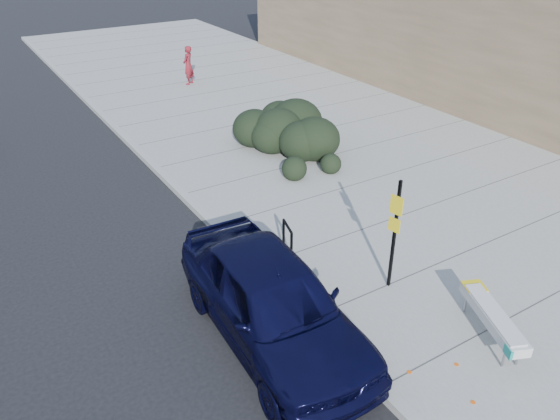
{
  "coord_description": "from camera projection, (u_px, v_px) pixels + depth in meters",
  "views": [
    {
      "loc": [
        -4.75,
        -6.47,
        6.95
      ],
      "look_at": [
        0.92,
        2.57,
        1.0
      ],
      "focal_mm": 35.0,
      "sensor_mm": 36.0,
      "label": 1
    }
  ],
  "objects": [
    {
      "name": "ground",
      "position": [
        311.0,
        324.0,
        10.38
      ],
      "size": [
        120.0,
        120.0,
        0.0
      ],
      "primitive_type": "plane",
      "color": "black",
      "rests_on": "ground"
    },
    {
      "name": "sidewalk_near",
      "position": [
        368.0,
        164.0,
        16.64
      ],
      "size": [
        11.2,
        50.0,
        0.15
      ],
      "primitive_type": "cube",
      "color": "gray",
      "rests_on": "ground"
    },
    {
      "name": "curb_near",
      "position": [
        200.0,
        211.0,
        14.04
      ],
      "size": [
        0.22,
        50.0,
        0.17
      ],
      "primitive_type": "cube",
      "color": "#9E9E99",
      "rests_on": "ground"
    },
    {
      "name": "bench",
      "position": [
        493.0,
        317.0,
        9.64
      ],
      "size": [
        1.12,
        1.89,
        0.58
      ],
      "rotation": [
        0.0,
        0.0,
        -0.41
      ],
      "color": "gray",
      "rests_on": "sidewalk_near"
    },
    {
      "name": "bike_rack",
      "position": [
        287.0,
        240.0,
        11.7
      ],
      "size": [
        0.21,
        0.6,
        0.91
      ],
      "rotation": [
        0.0,
        0.0,
        -0.27
      ],
      "color": "black",
      "rests_on": "sidewalk_near"
    },
    {
      "name": "sign_post",
      "position": [
        395.0,
        228.0,
        10.53
      ],
      "size": [
        0.12,
        0.27,
        2.39
      ],
      "rotation": [
        0.0,
        0.0,
        0.22
      ],
      "color": "black",
      "rests_on": "sidewalk_near"
    },
    {
      "name": "hedge",
      "position": [
        288.0,
        128.0,
        16.96
      ],
      "size": [
        2.18,
        4.18,
        1.55
      ],
      "primitive_type": "ellipsoid",
      "rotation": [
        0.0,
        0.0,
        0.03
      ],
      "color": "black",
      "rests_on": "sidewalk_near"
    },
    {
      "name": "sedan_navy",
      "position": [
        273.0,
        301.0,
        9.66
      ],
      "size": [
        2.25,
        5.05,
        1.69
      ],
      "primitive_type": "imported",
      "rotation": [
        0.0,
        0.0,
        -0.05
      ],
      "color": "black",
      "rests_on": "ground"
    },
    {
      "name": "pedestrian",
      "position": [
        188.0,
        65.0,
        23.49
      ],
      "size": [
        0.71,
        0.68,
        1.63
      ],
      "primitive_type": "imported",
      "rotation": [
        0.0,
        0.0,
        3.84
      ],
      "color": "maroon",
      "rests_on": "sidewalk_near"
    }
  ]
}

